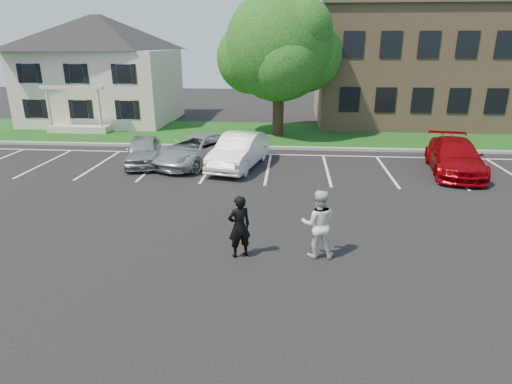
# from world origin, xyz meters

# --- Properties ---
(ground_plane) EXTENTS (90.00, 90.00, 0.00)m
(ground_plane) POSITION_xyz_m (0.00, 0.00, 0.00)
(ground_plane) COLOR black
(ground_plane) RESTS_ON ground
(curb) EXTENTS (40.00, 0.30, 0.15)m
(curb) POSITION_xyz_m (0.00, 12.00, 0.07)
(curb) COLOR gray
(curb) RESTS_ON ground
(grass_strip) EXTENTS (44.00, 8.00, 0.08)m
(grass_strip) POSITION_xyz_m (0.00, 16.00, 0.04)
(grass_strip) COLOR #104611
(grass_strip) RESTS_ON ground
(stall_lines) EXTENTS (34.00, 5.36, 0.01)m
(stall_lines) POSITION_xyz_m (1.40, 8.95, 0.01)
(stall_lines) COLOR silver
(stall_lines) RESTS_ON ground
(house) EXTENTS (10.30, 9.22, 7.60)m
(house) POSITION_xyz_m (-13.00, 19.97, 3.83)
(house) COLOR #BCB49B
(house) RESTS_ON ground
(office_building) EXTENTS (22.40, 10.40, 8.30)m
(office_building) POSITION_xyz_m (14.00, 21.99, 4.16)
(office_building) COLOR #937453
(office_building) RESTS_ON ground
(tree) EXTENTS (7.80, 7.20, 8.80)m
(tree) POSITION_xyz_m (0.28, 15.77, 5.35)
(tree) COLOR black
(tree) RESTS_ON ground
(man_black_suit) EXTENTS (0.78, 0.69, 1.81)m
(man_black_suit) POSITION_xyz_m (-0.30, -0.94, 0.90)
(man_black_suit) COLOR black
(man_black_suit) RESTS_ON ground
(man_white_shirt) EXTENTS (0.97, 0.76, 1.97)m
(man_white_shirt) POSITION_xyz_m (1.87, -0.76, 0.98)
(man_white_shirt) COLOR silver
(man_white_shirt) RESTS_ON ground
(car_silver_west) EXTENTS (2.48, 4.28, 1.37)m
(car_silver_west) POSITION_xyz_m (-6.19, 8.35, 0.68)
(car_silver_west) COLOR #A5A6AB
(car_silver_west) RESTS_ON ground
(car_silver_minivan) EXTENTS (4.33, 5.67, 1.43)m
(car_silver_minivan) POSITION_xyz_m (-3.62, 8.56, 0.72)
(car_silver_minivan) COLOR #ACAFB4
(car_silver_minivan) RESTS_ON ground
(car_white_sedan) EXTENTS (2.71, 5.10, 1.60)m
(car_white_sedan) POSITION_xyz_m (-1.42, 8.16, 0.80)
(car_white_sedan) COLOR silver
(car_white_sedan) RESTS_ON ground
(car_red_compact) EXTENTS (2.85, 5.46, 1.51)m
(car_red_compact) POSITION_xyz_m (8.60, 8.05, 0.75)
(car_red_compact) COLOR #8A0309
(car_red_compact) RESTS_ON ground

